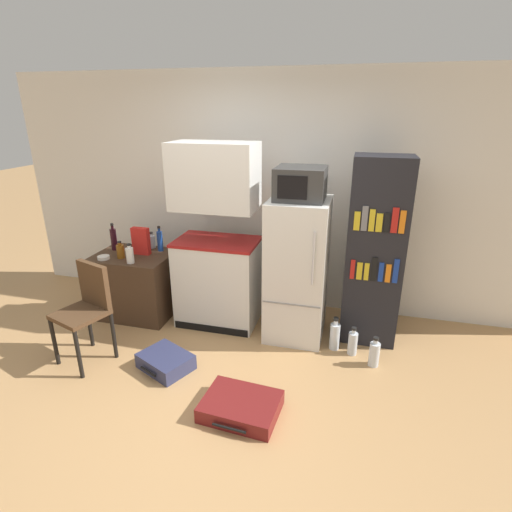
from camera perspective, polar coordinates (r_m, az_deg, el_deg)
ground_plane at (r=3.43m, az=-8.01°, el=-20.40°), size 24.00×24.00×0.00m
wall_back at (r=4.54m, az=3.20°, el=8.78°), size 6.40×0.10×2.62m
side_table at (r=4.72m, az=-16.71°, el=-3.83°), size 0.83×0.65×0.71m
kitchen_hutch at (r=4.17m, az=-5.63°, el=1.60°), size 0.86×0.55×1.92m
refrigerator at (r=3.99m, az=5.92°, el=-1.99°), size 0.58×0.65×1.42m
microwave at (r=3.74m, az=6.39°, el=10.28°), size 0.45×0.45×0.30m
bookshelf at (r=3.99m, az=16.59°, el=0.42°), size 0.53×0.41×1.84m
bottle_blue_soda at (r=4.59m, az=-13.56°, el=2.17°), size 0.06×0.06×0.29m
bottle_amber_beer at (r=4.50m, az=-18.81°, el=0.68°), size 0.08×0.08×0.19m
bottle_wine_dark at (r=4.77m, az=-19.66°, el=2.35°), size 0.07×0.07×0.31m
bottle_milk_white at (r=4.32m, az=-17.57°, el=0.15°), size 0.08×0.08×0.21m
bottle_clear_short at (r=4.73m, az=-14.68°, el=2.06°), size 0.08×0.08×0.19m
bowl at (r=4.55m, az=-20.95°, el=-0.21°), size 0.13×0.13×0.03m
cereal_box at (r=4.53m, az=-16.12°, el=2.07°), size 0.19×0.07×0.30m
chair at (r=3.95m, az=-22.96°, el=-6.29°), size 0.51×0.51×0.92m
suitcase_large_flat at (r=3.83m, az=-12.78°, el=-14.48°), size 0.55×0.50×0.14m
suitcase_small_flat at (r=3.30m, az=-2.18°, el=-20.66°), size 0.61×0.50×0.12m
water_bottle_front at (r=3.89m, az=16.54°, el=-13.23°), size 0.09×0.09×0.29m
water_bottle_middle at (r=4.03m, az=11.18°, el=-11.10°), size 0.10×0.10×0.34m
water_bottle_back at (r=4.00m, az=13.65°, el=-11.96°), size 0.09×0.09×0.29m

